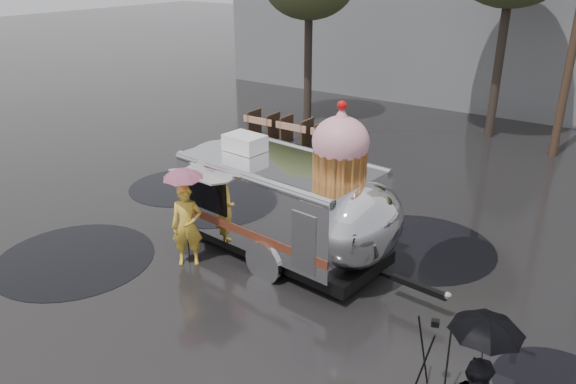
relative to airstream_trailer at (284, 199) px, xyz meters
The scene contains 8 objects.
ground 3.50m from the airstream_trailer, 67.66° to the right, with size 120.00×120.00×0.00m, color black.
puddles 1.49m from the airstream_trailer, 112.28° to the right, with size 15.40×10.94×0.01m.
barricade_row 8.27m from the airstream_trailer, 121.76° to the left, with size 4.30×0.80×1.00m.
airstream_trailer is the anchor object (origin of this frame).
person_left 2.22m from the airstream_trailer, 133.93° to the right, with size 0.67×0.45×1.87m, color yellow.
umbrella_pink 2.24m from the airstream_trailer, 133.93° to the right, with size 1.08×1.08×2.29m.
umbrella_black 6.33m from the airstream_trailer, 31.40° to the right, with size 1.15×1.15×2.33m.
tripod 5.18m from the airstream_trailer, 29.24° to the right, with size 0.59×0.57×1.45m.
Camera 1 is at (5.38, -6.47, 6.40)m, focal length 35.00 mm.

